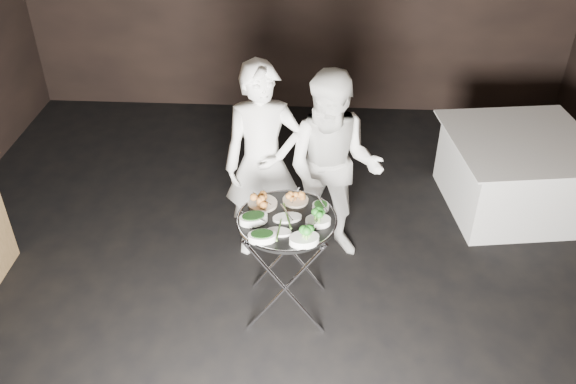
# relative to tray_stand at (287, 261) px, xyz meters

# --- Properties ---
(floor) EXTENTS (6.00, 7.00, 0.05)m
(floor) POSITION_rel_tray_stand_xyz_m (-0.07, -0.20, -0.49)
(floor) COLOR black
(floor) RESTS_ON ground
(tray_stand) EXTENTS (0.56, 0.47, 0.82)m
(tray_stand) POSITION_rel_tray_stand_xyz_m (0.00, 0.00, 0.00)
(tray_stand) COLOR silver
(tray_stand) RESTS_ON floor
(serving_tray) EXTENTS (0.68, 0.68, 0.04)m
(serving_tray) POSITION_rel_tray_stand_xyz_m (0.00, 0.00, 0.36)
(serving_tray) COLOR black
(serving_tray) RESTS_ON tray_stand
(potato_plate_a) EXTENTS (0.20, 0.20, 0.07)m
(potato_plate_a) POSITION_rel_tray_stand_xyz_m (-0.18, 0.15, 0.41)
(potato_plate_a) COLOR beige
(potato_plate_a) RESTS_ON serving_tray
(potato_plate_b) EXTENTS (0.18, 0.18, 0.06)m
(potato_plate_b) POSITION_rel_tray_stand_xyz_m (0.05, 0.21, 0.40)
(potato_plate_b) COLOR beige
(potato_plate_b) RESTS_ON serving_tray
(greens_bowl) EXTENTS (0.11, 0.11, 0.07)m
(greens_bowl) POSITION_rel_tray_stand_xyz_m (0.22, 0.12, 0.40)
(greens_bowl) COLOR silver
(greens_bowl) RESTS_ON serving_tray
(asparagus_plate_a) EXTENTS (0.22, 0.15, 0.04)m
(asparagus_plate_a) POSITION_rel_tray_stand_xyz_m (0.00, -0.00, 0.39)
(asparagus_plate_a) COLOR silver
(asparagus_plate_a) RESTS_ON serving_tray
(asparagus_plate_b) EXTENTS (0.17, 0.10, 0.03)m
(asparagus_plate_b) POSITION_rel_tray_stand_xyz_m (-0.04, -0.15, 0.39)
(asparagus_plate_b) COLOR silver
(asparagus_plate_b) RESTS_ON serving_tray
(spinach_bowl_a) EXTENTS (0.22, 0.18, 0.08)m
(spinach_bowl_a) POSITION_rel_tray_stand_xyz_m (-0.22, -0.05, 0.41)
(spinach_bowl_a) COLOR silver
(spinach_bowl_a) RESTS_ON serving_tray
(spinach_bowl_b) EXTENTS (0.19, 0.14, 0.07)m
(spinach_bowl_b) POSITION_rel_tray_stand_xyz_m (-0.14, -0.23, 0.41)
(spinach_bowl_b) COLOR silver
(spinach_bowl_b) RESTS_ON serving_tray
(broccoli_bowl_a) EXTENTS (0.18, 0.14, 0.07)m
(broccoli_bowl_a) POSITION_rel_tray_stand_xyz_m (0.21, -0.04, 0.41)
(broccoli_bowl_a) COLOR silver
(broccoli_bowl_a) RESTS_ON serving_tray
(broccoli_bowl_b) EXTENTS (0.22, 0.18, 0.08)m
(broccoli_bowl_b) POSITION_rel_tray_stand_xyz_m (0.12, -0.24, 0.41)
(broccoli_bowl_b) COLOR silver
(broccoli_bowl_b) RESTS_ON serving_tray
(serving_utensils) EXTENTS (0.58, 0.44, 0.01)m
(serving_utensils) POSITION_rel_tray_stand_xyz_m (0.02, 0.07, 0.42)
(serving_utensils) COLOR silver
(serving_utensils) RESTS_ON serving_tray
(waiter_left) EXTENTS (0.65, 0.48, 1.64)m
(waiter_left) POSITION_rel_tray_stand_xyz_m (-0.22, 0.71, 0.36)
(waiter_left) COLOR white
(waiter_left) RESTS_ON floor
(waiter_right) EXTENTS (0.85, 0.70, 1.58)m
(waiter_right) POSITION_rel_tray_stand_xyz_m (0.31, 0.70, 0.33)
(waiter_right) COLOR white
(waiter_right) RESTS_ON floor
(dining_table) EXTENTS (1.22, 1.22, 0.69)m
(dining_table) POSITION_rel_tray_stand_xyz_m (1.95, 1.41, -0.11)
(dining_table) COLOR white
(dining_table) RESTS_ON floor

